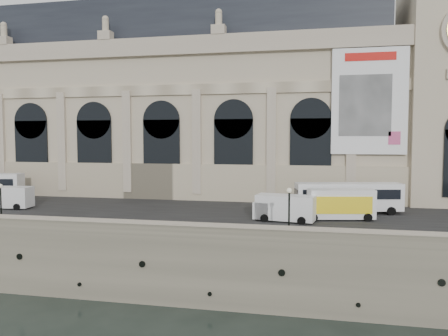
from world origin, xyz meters
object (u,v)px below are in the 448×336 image
object	(u,v)px
van_b	(4,197)
box_truck	(336,204)
bus_right	(348,197)
lamp_left	(1,204)
van_c	(282,208)
lamp_right	(289,213)

from	to	relation	value
van_b	box_truck	xyz separation A→B (m)	(38.82, 0.71, 0.25)
bus_right	lamp_left	xyz separation A→B (m)	(-33.74, -13.35, 0.07)
bus_right	van_b	world-z (taller)	bus_right
van_c	lamp_left	size ratio (longest dim) A/B	1.59
box_truck	lamp_right	size ratio (longest dim) A/B	1.93
lamp_left	box_truck	bearing A→B (deg)	16.28
bus_right	van_b	size ratio (longest dim) A/B	1.94
van_b	lamp_right	distance (m)	35.54
bus_right	box_truck	bearing A→B (deg)	-110.59
van_b	lamp_left	bearing A→B (deg)	-53.05
box_truck	lamp_left	world-z (taller)	lamp_left
box_truck	lamp_left	size ratio (longest dim) A/B	2.05
lamp_right	lamp_left	bearing A→B (deg)	-179.90
bus_right	lamp_right	bearing A→B (deg)	-113.71
lamp_right	van_b	bearing A→B (deg)	165.89
van_b	box_truck	world-z (taller)	box_truck
van_b	box_truck	distance (m)	38.83
van_b	lamp_right	size ratio (longest dim) A/B	1.45
bus_right	lamp_right	world-z (taller)	lamp_right
box_truck	van_c	bearing A→B (deg)	-159.10
bus_right	van_c	size ratio (longest dim) A/B	1.87
van_b	lamp_left	world-z (taller)	lamp_left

